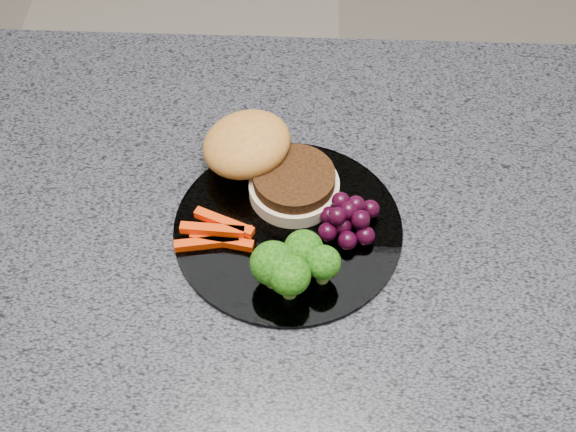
{
  "coord_description": "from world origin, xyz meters",
  "views": [
    {
      "loc": [
        -0.08,
        -0.58,
        1.63
      ],
      "look_at": [
        -0.1,
        -0.04,
        0.93
      ],
      "focal_mm": 50.0,
      "sensor_mm": 36.0,
      "label": 1
    }
  ],
  "objects_px": {
    "plate": "(288,228)",
    "burger": "(263,161)",
    "island_cabinet": "(350,387)",
    "grape_bunch": "(349,219)"
  },
  "relations": [
    {
      "from": "plate",
      "to": "grape_bunch",
      "type": "relative_size",
      "value": 3.71
    },
    {
      "from": "island_cabinet",
      "to": "grape_bunch",
      "type": "distance_m",
      "value": 0.49
    },
    {
      "from": "burger",
      "to": "island_cabinet",
      "type": "bearing_deg",
      "value": 8.19
    },
    {
      "from": "island_cabinet",
      "to": "burger",
      "type": "distance_m",
      "value": 0.52
    },
    {
      "from": "plate",
      "to": "burger",
      "type": "distance_m",
      "value": 0.09
    },
    {
      "from": "plate",
      "to": "grape_bunch",
      "type": "height_order",
      "value": "grape_bunch"
    },
    {
      "from": "plate",
      "to": "burger",
      "type": "xyz_separation_m",
      "value": [
        -0.03,
        0.08,
        0.03
      ]
    },
    {
      "from": "island_cabinet",
      "to": "grape_bunch",
      "type": "xyz_separation_m",
      "value": [
        -0.03,
        -0.04,
        0.49
      ]
    },
    {
      "from": "burger",
      "to": "grape_bunch",
      "type": "height_order",
      "value": "burger"
    },
    {
      "from": "grape_bunch",
      "to": "plate",
      "type": "bearing_deg",
      "value": -178.62
    }
  ]
}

